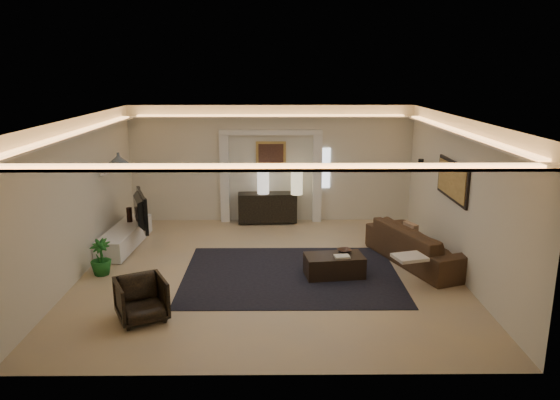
{
  "coord_description": "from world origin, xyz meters",
  "views": [
    {
      "loc": [
        0.11,
        -9.36,
        3.74
      ],
      "look_at": [
        0.2,
        0.6,
        1.25
      ],
      "focal_mm": 33.58,
      "sensor_mm": 36.0,
      "label": 1
    }
  ],
  "objects_px": {
    "console": "(267,207)",
    "armchair": "(141,299)",
    "coffee_table": "(334,266)",
    "sofa": "(419,245)"
  },
  "relations": [
    {
      "from": "console",
      "to": "coffee_table",
      "type": "relative_size",
      "value": 1.35
    },
    {
      "from": "sofa",
      "to": "coffee_table",
      "type": "xyz_separation_m",
      "value": [
        -1.76,
        -0.69,
        -0.16
      ]
    },
    {
      "from": "sofa",
      "to": "coffee_table",
      "type": "distance_m",
      "value": 1.9
    },
    {
      "from": "console",
      "to": "sofa",
      "type": "relative_size",
      "value": 0.57
    },
    {
      "from": "console",
      "to": "armchair",
      "type": "xyz_separation_m",
      "value": [
        -1.85,
        -5.22,
        -0.07
      ]
    },
    {
      "from": "coffee_table",
      "to": "sofa",
      "type": "bearing_deg",
      "value": 13.99
    },
    {
      "from": "armchair",
      "to": "sofa",
      "type": "bearing_deg",
      "value": -0.78
    },
    {
      "from": "coffee_table",
      "to": "armchair",
      "type": "relative_size",
      "value": 1.47
    },
    {
      "from": "sofa",
      "to": "armchair",
      "type": "relative_size",
      "value": 3.46
    },
    {
      "from": "sofa",
      "to": "console",
      "type": "bearing_deg",
      "value": 26.96
    }
  ]
}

